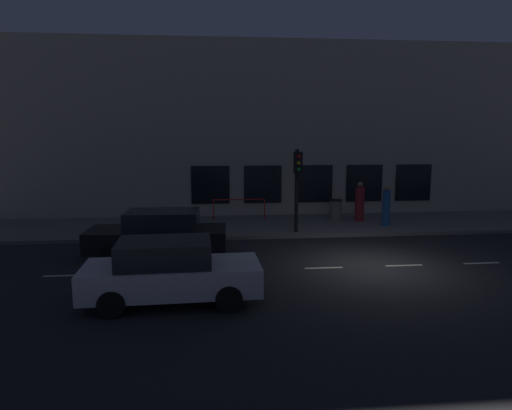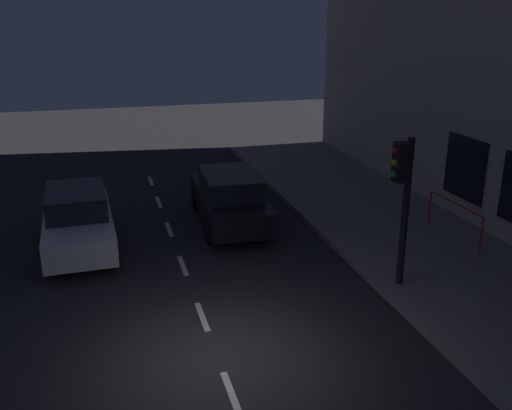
# 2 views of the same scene
# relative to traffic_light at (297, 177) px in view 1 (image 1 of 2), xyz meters

# --- Properties ---
(ground_plane) EXTENTS (60.00, 60.00, 0.00)m
(ground_plane) POSITION_rel_traffic_light_xyz_m (-4.42, -1.62, -2.40)
(ground_plane) COLOR #232326
(sidewalk) EXTENTS (4.50, 32.00, 0.15)m
(sidewalk) POSITION_rel_traffic_light_xyz_m (1.83, -1.62, -2.32)
(sidewalk) COLOR slate
(sidewalk) RESTS_ON ground
(building_facade) EXTENTS (0.65, 32.00, 8.52)m
(building_facade) POSITION_rel_traffic_light_xyz_m (4.38, -1.62, 1.85)
(building_facade) COLOR #B2A893
(building_facade) RESTS_ON ground
(lane_centre_line) EXTENTS (0.12, 27.20, 0.01)m
(lane_centre_line) POSITION_rel_traffic_light_xyz_m (-4.42, -2.62, -2.40)
(lane_centre_line) COLOR beige
(lane_centre_line) RESTS_ON ground
(traffic_light) EXTENTS (0.50, 0.32, 3.35)m
(traffic_light) POSITION_rel_traffic_light_xyz_m (0.00, 0.00, 0.00)
(traffic_light) COLOR black
(traffic_light) RESTS_ON sidewalk
(parked_car_0) EXTENTS (1.90, 4.37, 1.58)m
(parked_car_0) POSITION_rel_traffic_light_xyz_m (-6.87, 4.47, -1.61)
(parked_car_0) COLOR silver
(parked_car_0) RESTS_ON ground
(parked_car_1) EXTENTS (2.00, 4.67, 1.58)m
(parked_car_1) POSITION_rel_traffic_light_xyz_m (-2.60, 5.21, -1.61)
(parked_car_1) COLOR black
(parked_car_1) RESTS_ON ground
(pedestrian_0) EXTENTS (0.34, 0.34, 1.76)m
(pedestrian_0) POSITION_rel_traffic_light_xyz_m (0.99, -4.12, -1.43)
(pedestrian_0) COLOR #1E5189
(pedestrian_0) RESTS_ON sidewalk
(pedestrian_1) EXTENTS (0.44, 0.44, 1.80)m
(pedestrian_1) POSITION_rel_traffic_light_xyz_m (2.13, -3.32, -1.43)
(pedestrian_1) COLOR maroon
(pedestrian_1) RESTS_ON sidewalk
(trash_bin) EXTENTS (0.60, 0.60, 0.94)m
(trash_bin) POSITION_rel_traffic_light_xyz_m (2.61, -2.33, -1.78)
(trash_bin) COLOR slate
(trash_bin) RESTS_ON sidewalk
(red_railing) EXTENTS (0.05, 2.41, 0.97)m
(red_railing) POSITION_rel_traffic_light_xyz_m (2.93, 2.15, -1.51)
(red_railing) COLOR red
(red_railing) RESTS_ON sidewalk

